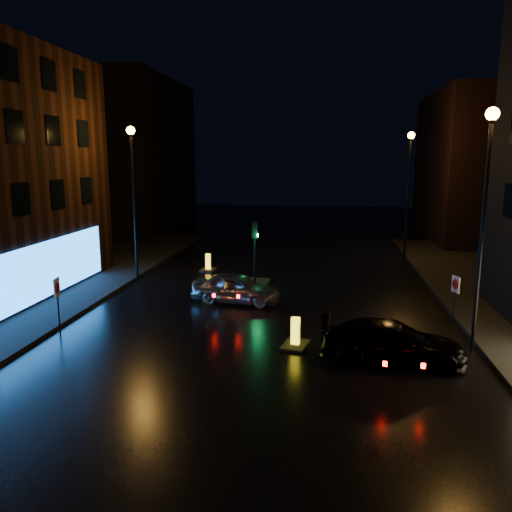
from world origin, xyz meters
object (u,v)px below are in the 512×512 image
Objects in this scene: traffic_signal at (255,276)px; dark_sedan at (392,342)px; bollard_near at (295,340)px; road_sign_right at (455,289)px; road_sign_left at (57,293)px; silver_hatchback at (236,288)px; bollard_far at (208,267)px.

traffic_signal is 0.73× the size of dark_sedan.
road_sign_right reaches higher than bollard_near.
dark_sedan is 3.38× the size of bollard_near.
bollard_near is (-3.28, 0.94, -0.45)m from dark_sedan.
traffic_signal is 1.53× the size of road_sign_left.
dark_sedan is (5.97, -9.61, 0.19)m from traffic_signal.
traffic_signal reaches higher than road_sign_left.
traffic_signal is 2.45× the size of bollard_near.
silver_hatchback is 8.91m from dark_sedan.
dark_sedan is 12.41m from road_sign_left.
silver_hatchback reaches higher than bollard_far.
bollard_near is at bearing -10.34° from road_sign_left.
road_sign_left is (-3.08, -11.77, 1.46)m from bollard_far.
road_sign_left reaches higher than silver_hatchback.
traffic_signal reaches higher than bollard_near.
traffic_signal is 1.69× the size of road_sign_right.
traffic_signal is 2.76× the size of bollard_far.
dark_sedan reaches higher than bollard_far.
road_sign_right is (12.26, -8.39, 1.30)m from bollard_far.
bollard_near reaches higher than bollard_far.
bollard_far is at bearing 137.25° from traffic_signal.
bollard_near is at bearing 76.66° from dark_sedan.
road_sign_right is at bearing -94.86° from silver_hatchback.
dark_sedan is at bearing -4.12° from bollard_near.
silver_hatchback is 0.87× the size of dark_sedan.
silver_hatchback reaches higher than dark_sedan.
bollard_near is 9.18m from road_sign_left.
road_sign_right reaches higher than bollard_far.
road_sign_right is (2.99, 4.26, 0.84)m from dark_sedan.
road_sign_right reaches higher than dark_sedan.
road_sign_right is at bearing -32.42° from dark_sedan.
silver_hatchback is 1.83× the size of road_sign_left.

